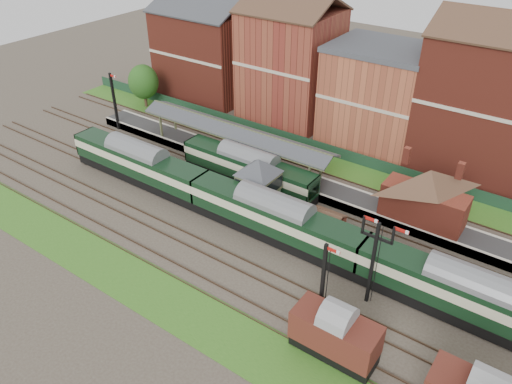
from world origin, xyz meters
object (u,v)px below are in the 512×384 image
Objects in this scene: signal_box at (259,183)px; goods_van_a at (335,334)px; platform_railcar at (248,168)px; dmu_train at (274,218)px; semaphore_bracket at (374,258)px.

signal_box reaches higher than goods_van_a.
dmu_train is at bearing -40.14° from platform_railcar.
platform_railcar is (-3.64, 3.25, -0.93)m from signal_box.
semaphore_bracket reaches higher than goods_van_a.
dmu_train is at bearing 167.16° from semaphore_bracket.
semaphore_bracket is 0.49× the size of platform_railcar.
semaphore_bracket is 20.87m from platform_railcar.
semaphore_bracket is at bearing 92.30° from goods_van_a.
goods_van_a is (0.26, -6.50, -2.47)m from semaphore_bracket.
signal_box is at bearing 141.36° from dmu_train.
dmu_train reaches higher than goods_van_a.
dmu_train is at bearing -38.64° from signal_box.
platform_railcar is (-18.68, 9.00, -2.37)m from semaphore_bracket.
signal_box is 0.36× the size of platform_railcar.
signal_box reaches higher than dmu_train.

